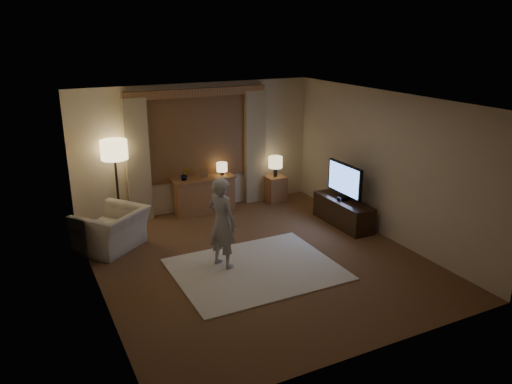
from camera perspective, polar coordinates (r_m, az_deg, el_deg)
room at (r=8.18m, az=-1.25°, el=2.06°), size 5.04×5.54×2.64m
rug at (r=7.93m, az=-0.02°, el=-8.80°), size 2.50×2.00×0.02m
sideboard at (r=10.24m, az=-5.91°, el=-0.43°), size 1.20×0.40×0.70m
picture_frame at (r=10.11m, az=-6.00°, el=1.99°), size 0.16×0.02×0.20m
plant at (r=9.97m, az=-8.15°, el=1.96°), size 0.17×0.13×0.30m
table_lamp_sideboard at (r=10.22m, az=-3.92°, el=2.80°), size 0.22×0.22×0.30m
floor_lamp at (r=9.51m, az=-15.88°, el=4.13°), size 0.49×0.49×1.68m
armchair at (r=8.85m, az=-16.20°, el=-4.17°), size 1.42×1.40×0.70m
side_table at (r=10.86m, az=2.19°, el=0.37°), size 0.40×0.40×0.56m
table_lamp_side at (r=10.70m, az=2.23°, el=3.37°), size 0.30×0.30×0.44m
tv_stand at (r=9.72m, az=9.91°, el=-2.29°), size 0.45×1.40×0.50m
tv at (r=9.51m, az=10.11°, el=1.33°), size 0.24×0.98×0.71m
person at (r=7.75m, az=-3.89°, el=-3.51°), size 0.53×0.63×1.46m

